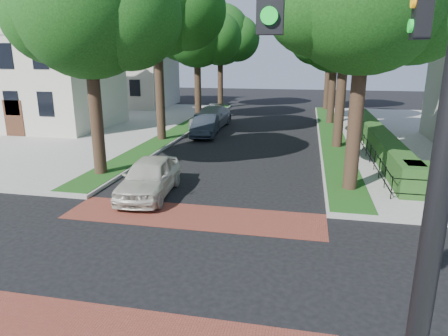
{
  "coord_description": "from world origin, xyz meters",
  "views": [
    {
      "loc": [
        3.63,
        -9.11,
        5.33
      ],
      "look_at": [
        0.93,
        3.91,
        1.6
      ],
      "focal_mm": 32.0,
      "sensor_mm": 36.0,
      "label": 1
    }
  ],
  "objects": [
    {
      "name": "tree_left_mid",
      "position": [
        -5.39,
        15.24,
        8.34
      ],
      "size": [
        8.0,
        6.88,
        11.48
      ],
      "color": "black",
      "rests_on": "sidewalk_nw"
    },
    {
      "name": "traffic_signal",
      "position": [
        4.89,
        -4.41,
        4.71
      ],
      "size": [
        2.17,
        2.0,
        8.0
      ],
      "color": "black",
      "rests_on": "sidewalk_se"
    },
    {
      "name": "fence_main_road",
      "position": [
        6.9,
        15.0,
        0.6
      ],
      "size": [
        0.06,
        18.0,
        0.9
      ],
      "primitive_type": null,
      "color": "black",
      "rests_on": "sidewalk_ne"
    },
    {
      "name": "parked_car_front",
      "position": [
        -2.3,
        5.0,
        0.75
      ],
      "size": [
        2.12,
        4.53,
        1.5
      ],
      "primitive_type": "imported",
      "rotation": [
        0.0,
        0.0,
        0.08
      ],
      "color": "beige",
      "rests_on": "ground"
    },
    {
      "name": "tree_left_back",
      "position": [
        -5.4,
        33.24,
        7.41
      ],
      "size": [
        7.75,
        6.66,
        10.44
      ],
      "color": "black",
      "rests_on": "sidewalk_nw"
    },
    {
      "name": "tree_right_far",
      "position": [
        5.6,
        24.22,
        6.91
      ],
      "size": [
        7.25,
        6.23,
        9.74
      ],
      "color": "black",
      "rests_on": "sidewalk_ne"
    },
    {
      "name": "parked_car_middle",
      "position": [
        -3.17,
        17.29,
        0.73
      ],
      "size": [
        2.08,
        4.58,
        1.46
      ],
      "primitive_type": "imported",
      "rotation": [
        0.0,
        0.0,
        0.12
      ],
      "color": "#212832",
      "rests_on": "ground"
    },
    {
      "name": "hedge_main_road",
      "position": [
        7.7,
        15.0,
        0.75
      ],
      "size": [
        1.0,
        18.0,
        1.2
      ],
      "primitive_type": "cube",
      "color": "#163E15",
      "rests_on": "sidewalk_ne"
    },
    {
      "name": "crosswalk_far",
      "position": [
        0.0,
        3.2,
        0.01
      ],
      "size": [
        9.0,
        2.2,
        0.01
      ],
      "primitive_type": "cube",
      "color": "maroon",
      "rests_on": "ground"
    },
    {
      "name": "grass_strip_ne",
      "position": [
        5.4,
        19.1,
        0.16
      ],
      "size": [
        1.6,
        29.8,
        0.02
      ],
      "primitive_type": "cube",
      "color": "#174212",
      "rests_on": "sidewalk_ne"
    },
    {
      "name": "tree_right_mid",
      "position": [
        5.61,
        15.25,
        7.99
      ],
      "size": [
        8.25,
        7.09,
        11.22
      ],
      "color": "black",
      "rests_on": "sidewalk_ne"
    },
    {
      "name": "sidewalk_nw",
      "position": [
        -19.5,
        19.0,
        0.07
      ],
      "size": [
        30.0,
        30.0,
        0.15
      ],
      "primitive_type": "cube",
      "color": "gray",
      "rests_on": "ground"
    },
    {
      "name": "tree_right_back",
      "position": [
        5.6,
        33.23,
        7.27
      ],
      "size": [
        7.5,
        6.45,
        10.2
      ],
      "color": "black",
      "rests_on": "sidewalk_ne"
    },
    {
      "name": "house_left_far",
      "position": [
        -15.49,
        31.99,
        5.04
      ],
      "size": [
        10.0,
        9.0,
        10.14
      ],
      "color": "#B8B4A5",
      "rests_on": "sidewalk_nw"
    },
    {
      "name": "parked_car_rear",
      "position": [
        -3.6,
        20.91,
        0.8
      ],
      "size": [
        2.56,
        5.61,
        1.59
      ],
      "primitive_type": "imported",
      "rotation": [
        0.0,
        0.0,
        -0.06
      ],
      "color": "gray",
      "rests_on": "ground"
    },
    {
      "name": "tree_left_far",
      "position": [
        -5.4,
        24.22,
        7.12
      ],
      "size": [
        7.0,
        6.02,
        9.86
      ],
      "color": "black",
      "rests_on": "sidewalk_nw"
    },
    {
      "name": "grass_strip_nw",
      "position": [
        -5.4,
        19.1,
        0.16
      ],
      "size": [
        1.6,
        29.8,
        0.02
      ],
      "primitive_type": "cube",
      "color": "#174212",
      "rests_on": "sidewalk_nw"
    },
    {
      "name": "house_left_near",
      "position": [
        -15.49,
        17.99,
        5.04
      ],
      "size": [
        10.0,
        9.0,
        10.14
      ],
      "color": "beige",
      "rests_on": "sidewalk_nw"
    },
    {
      "name": "tree_left_near",
      "position": [
        -5.4,
        7.23,
        7.27
      ],
      "size": [
        7.5,
        6.45,
        10.2
      ],
      "color": "black",
      "rests_on": "sidewalk_nw"
    },
    {
      "name": "ground",
      "position": [
        0.0,
        0.0,
        0.0
      ],
      "size": [
        120.0,
        120.0,
        0.0
      ],
      "primitive_type": "plane",
      "color": "black",
      "rests_on": "ground"
    }
  ]
}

